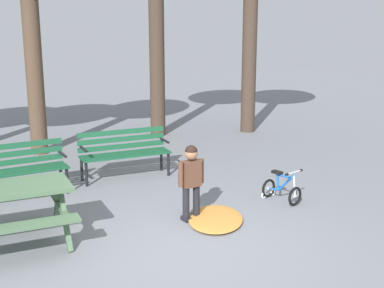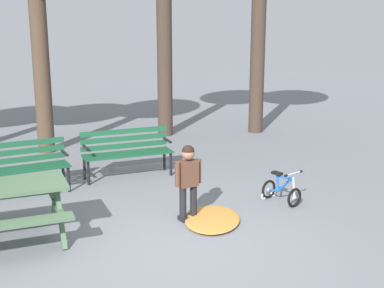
{
  "view_description": "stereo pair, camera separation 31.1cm",
  "coord_description": "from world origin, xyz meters",
  "views": [
    {
      "loc": [
        -2.64,
        -5.1,
        2.71
      ],
      "look_at": [
        1.12,
        1.72,
        0.85
      ],
      "focal_mm": 47.48,
      "sensor_mm": 36.0,
      "label": 1
    },
    {
      "loc": [
        -2.37,
        -5.25,
        2.71
      ],
      "look_at": [
        1.12,
        1.72,
        0.85
      ],
      "focal_mm": 47.48,
      "sensor_mm": 36.0,
      "label": 2
    }
  ],
  "objects": [
    {
      "name": "ground",
      "position": [
        0.0,
        0.0,
        0.0
      ],
      "size": [
        36.0,
        36.0,
        0.0
      ],
      "primitive_type": "plane",
      "color": "slate"
    },
    {
      "name": "park_bench_left",
      "position": [
        0.54,
        3.18,
        0.51
      ],
      "size": [
        1.63,
        0.58,
        0.85
      ],
      "color": "#195133",
      "rests_on": "ground"
    },
    {
      "name": "park_bench_far_left",
      "position": [
        -1.37,
        3.02,
        0.51
      ],
      "size": [
        1.61,
        0.49,
        0.85
      ],
      "color": "#195133",
      "rests_on": "ground"
    },
    {
      "name": "kids_bicycle",
      "position": [
        2.19,
        0.79,
        0.2
      ],
      "size": [
        0.46,
        0.61,
        0.54
      ],
      "color": "black",
      "rests_on": "ground"
    },
    {
      "name": "child_standing",
      "position": [
        0.6,
        0.8,
        0.64
      ],
      "size": [
        0.41,
        0.18,
        1.08
      ],
      "color": "black",
      "rests_on": "ground"
    },
    {
      "name": "leaf_pile",
      "position": [
        0.87,
        0.59,
        0.04
      ],
      "size": [
        1.25,
        1.33,
        0.07
      ],
      "primitive_type": "ellipsoid",
      "rotation": [
        0.0,
        0.0,
        0.97
      ],
      "color": "#C68438",
      "rests_on": "ground"
    }
  ]
}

